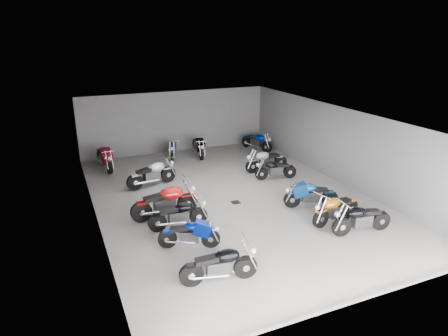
{
  "coord_description": "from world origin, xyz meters",
  "views": [
    {
      "loc": [
        -5.92,
        -13.05,
        6.18
      ],
      "look_at": [
        0.03,
        0.69,
        1.0
      ],
      "focal_mm": 32.0,
      "sensor_mm": 36.0,
      "label": 1
    }
  ],
  "objects_px": {
    "motorcycle_left_f": "(152,174)",
    "motorcycle_left_b": "(190,234)",
    "drain_grate": "(236,202)",
    "motorcycle_back_c": "(173,149)",
    "motorcycle_left_c": "(179,214)",
    "motorcycle_left_d": "(165,202)",
    "motorcycle_right_a": "(361,219)",
    "motorcycle_back_f": "(257,141)",
    "motorcycle_right_e": "(275,169)",
    "motorcycle_right_c": "(310,195)",
    "motorcycle_right_f": "(266,160)",
    "motorcycle_right_b": "(336,209)",
    "motorcycle_left_a": "(220,265)",
    "motorcycle_back_d": "(198,146)",
    "motorcycle_back_a": "(104,157)"
  },
  "relations": [
    {
      "from": "motorcycle_back_a",
      "to": "motorcycle_back_c",
      "type": "bearing_deg",
      "value": 178.7
    },
    {
      "from": "motorcycle_left_f",
      "to": "motorcycle_right_f",
      "type": "height_order",
      "value": "motorcycle_left_f"
    },
    {
      "from": "motorcycle_back_c",
      "to": "motorcycle_right_c",
      "type": "bearing_deg",
      "value": 130.49
    },
    {
      "from": "motorcycle_left_c",
      "to": "motorcycle_right_c",
      "type": "height_order",
      "value": "motorcycle_right_c"
    },
    {
      "from": "motorcycle_left_d",
      "to": "motorcycle_right_a",
      "type": "xyz_separation_m",
      "value": [
        5.42,
        -3.61,
        -0.07
      ]
    },
    {
      "from": "motorcycle_left_f",
      "to": "motorcycle_left_b",
      "type": "bearing_deg",
      "value": -15.83
    },
    {
      "from": "motorcycle_back_d",
      "to": "motorcycle_right_e",
      "type": "bearing_deg",
      "value": 120.65
    },
    {
      "from": "motorcycle_left_f",
      "to": "motorcycle_back_f",
      "type": "relative_size",
      "value": 1.1
    },
    {
      "from": "motorcycle_left_f",
      "to": "motorcycle_right_e",
      "type": "distance_m",
      "value": 5.29
    },
    {
      "from": "drain_grate",
      "to": "motorcycle_back_a",
      "type": "distance_m",
      "value": 7.2
    },
    {
      "from": "motorcycle_right_a",
      "to": "motorcycle_back_a",
      "type": "bearing_deg",
      "value": 41.03
    },
    {
      "from": "motorcycle_right_f",
      "to": "motorcycle_left_f",
      "type": "bearing_deg",
      "value": 85.74
    },
    {
      "from": "motorcycle_back_c",
      "to": "motorcycle_back_f",
      "type": "bearing_deg",
      "value": -165.15
    },
    {
      "from": "drain_grate",
      "to": "motorcycle_right_f",
      "type": "relative_size",
      "value": 0.15
    },
    {
      "from": "motorcycle_left_c",
      "to": "motorcycle_left_f",
      "type": "height_order",
      "value": "motorcycle_left_f"
    },
    {
      "from": "motorcycle_left_c",
      "to": "motorcycle_right_b",
      "type": "xyz_separation_m",
      "value": [
        4.97,
        -1.72,
        0.02
      ]
    },
    {
      "from": "drain_grate",
      "to": "motorcycle_right_b",
      "type": "height_order",
      "value": "motorcycle_right_b"
    },
    {
      "from": "motorcycle_back_c",
      "to": "motorcycle_back_d",
      "type": "height_order",
      "value": "motorcycle_back_d"
    },
    {
      "from": "motorcycle_right_a",
      "to": "motorcycle_right_e",
      "type": "bearing_deg",
      "value": 6.67
    },
    {
      "from": "motorcycle_left_f",
      "to": "motorcycle_back_c",
      "type": "xyz_separation_m",
      "value": [
        1.88,
        3.33,
        -0.05
      ]
    },
    {
      "from": "drain_grate",
      "to": "motorcycle_right_b",
      "type": "relative_size",
      "value": 0.15
    },
    {
      "from": "motorcycle_left_a",
      "to": "motorcycle_right_f",
      "type": "distance_m",
      "value": 8.87
    },
    {
      "from": "motorcycle_left_d",
      "to": "motorcycle_right_b",
      "type": "relative_size",
      "value": 1.14
    },
    {
      "from": "motorcycle_left_b",
      "to": "motorcycle_right_b",
      "type": "xyz_separation_m",
      "value": [
        5.05,
        -0.37,
        0.06
      ]
    },
    {
      "from": "motorcycle_left_f",
      "to": "motorcycle_right_f",
      "type": "distance_m",
      "value": 5.27
    },
    {
      "from": "motorcycle_back_a",
      "to": "motorcycle_right_f",
      "type": "bearing_deg",
      "value": 147.76
    },
    {
      "from": "motorcycle_right_e",
      "to": "motorcycle_right_f",
      "type": "xyz_separation_m",
      "value": [
        0.14,
        1.1,
        0.06
      ]
    },
    {
      "from": "motorcycle_left_a",
      "to": "drain_grate",
      "type": "bearing_deg",
      "value": 159.52
    },
    {
      "from": "drain_grate",
      "to": "motorcycle_right_c",
      "type": "distance_m",
      "value": 2.79
    },
    {
      "from": "motorcycle_left_f",
      "to": "motorcycle_right_a",
      "type": "xyz_separation_m",
      "value": [
        5.13,
        -6.71,
        -0.03
      ]
    },
    {
      "from": "motorcycle_right_e",
      "to": "motorcycle_back_f",
      "type": "relative_size",
      "value": 0.94
    },
    {
      "from": "motorcycle_left_b",
      "to": "motorcycle_right_a",
      "type": "bearing_deg",
      "value": 99.1
    },
    {
      "from": "motorcycle_right_a",
      "to": "motorcycle_back_f",
      "type": "xyz_separation_m",
      "value": [
        1.35,
        9.65,
        -0.01
      ]
    },
    {
      "from": "motorcycle_right_b",
      "to": "motorcycle_back_f",
      "type": "height_order",
      "value": "motorcycle_right_b"
    },
    {
      "from": "motorcycle_right_e",
      "to": "drain_grate",
      "type": "bearing_deg",
      "value": 133.36
    },
    {
      "from": "motorcycle_right_e",
      "to": "motorcycle_back_c",
      "type": "xyz_separation_m",
      "value": [
        -3.25,
        4.66,
        0.04
      ]
    },
    {
      "from": "motorcycle_left_a",
      "to": "motorcycle_left_b",
      "type": "distance_m",
      "value": 1.95
    },
    {
      "from": "drain_grate",
      "to": "motorcycle_left_d",
      "type": "distance_m",
      "value": 2.82
    },
    {
      "from": "motorcycle_back_a",
      "to": "motorcycle_back_d",
      "type": "relative_size",
      "value": 1.08
    },
    {
      "from": "motorcycle_left_c",
      "to": "motorcycle_back_c",
      "type": "relative_size",
      "value": 1.03
    },
    {
      "from": "motorcycle_left_f",
      "to": "motorcycle_back_d",
      "type": "distance_m",
      "value": 4.5
    },
    {
      "from": "motorcycle_right_a",
      "to": "motorcycle_back_c",
      "type": "xyz_separation_m",
      "value": [
        -3.25,
        10.04,
        -0.02
      ]
    },
    {
      "from": "motorcycle_left_d",
      "to": "motorcycle_back_d",
      "type": "height_order",
      "value": "motorcycle_left_d"
    },
    {
      "from": "drain_grate",
      "to": "motorcycle_back_c",
      "type": "height_order",
      "value": "motorcycle_back_c"
    },
    {
      "from": "motorcycle_left_d",
      "to": "motorcycle_back_f",
      "type": "xyz_separation_m",
      "value": [
        6.77,
        6.05,
        -0.08
      ]
    },
    {
      "from": "motorcycle_left_f",
      "to": "motorcycle_right_e",
      "type": "height_order",
      "value": "motorcycle_left_f"
    },
    {
      "from": "motorcycle_left_c",
      "to": "motorcycle_back_a",
      "type": "bearing_deg",
      "value": -166.02
    },
    {
      "from": "motorcycle_right_f",
      "to": "drain_grate",
      "type": "bearing_deg",
      "value": 132.5
    },
    {
      "from": "motorcycle_left_c",
      "to": "motorcycle_back_d",
      "type": "distance_m",
      "value": 7.94
    },
    {
      "from": "motorcycle_back_c",
      "to": "motorcycle_right_e",
      "type": "bearing_deg",
      "value": 144.5
    }
  ]
}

